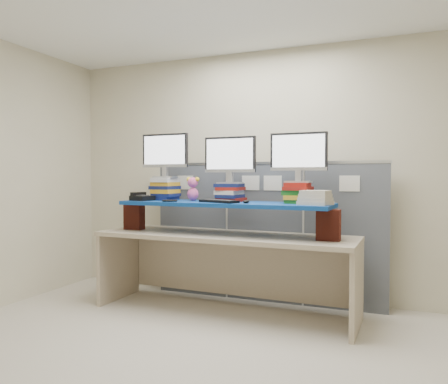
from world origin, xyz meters
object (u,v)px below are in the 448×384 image
at_px(monitor_left, 165,153).
at_px(desk, 224,250).
at_px(blue_board, 224,204).
at_px(keyboard, 219,201).
at_px(desk_phone, 142,197).
at_px(monitor_center, 230,157).
at_px(monitor_right, 299,154).

bearing_deg(monitor_left, desk, -8.97).
bearing_deg(blue_board, keyboard, -96.07).
bearing_deg(desk, desk_phone, -173.41).
xyz_separation_m(blue_board, desk_phone, (-0.91, -0.08, 0.05)).
xyz_separation_m(blue_board, keyboard, (-0.01, -0.10, 0.03)).
bearing_deg(monitor_center, monitor_left, -180.00).
bearing_deg(monitor_right, keyboard, -163.30).
bearing_deg(monitor_left, keyboard, -16.57).
xyz_separation_m(monitor_left, desk_phone, (-0.16, -0.22, -0.48)).
xyz_separation_m(blue_board, monitor_center, (0.02, 0.12, 0.47)).
relative_size(monitor_center, keyboard, 1.22).
bearing_deg(monitor_left, blue_board, -8.97).
distance_m(blue_board, keyboard, 0.11).
bearing_deg(blue_board, desk_phone, -173.41).
height_order(monitor_center, desk_phone, monitor_center).
height_order(monitor_center, keyboard, monitor_center).
bearing_deg(desk_phone, monitor_left, 69.63).
height_order(monitor_right, desk_phone, monitor_right).
bearing_deg(monitor_left, monitor_right, -0.00).
height_order(blue_board, keyboard, keyboard).
bearing_deg(desk, keyboard, -96.07).
relative_size(desk, desk_phone, 10.55).
xyz_separation_m(desk, monitor_right, (0.73, 0.10, 0.95)).
distance_m(desk, monitor_center, 0.94).
bearing_deg(desk, monitor_right, 9.31).
relative_size(blue_board, desk_phone, 8.60).
bearing_deg(keyboard, monitor_left, -174.73).
xyz_separation_m(desk, keyboard, (-0.01, -0.10, 0.49)).
distance_m(monitor_center, desk_phone, 1.04).
distance_m(monitor_center, monitor_right, 0.71).
xyz_separation_m(monitor_center, keyboard, (-0.03, -0.22, -0.44)).
xyz_separation_m(desk, monitor_center, (0.02, 0.12, 0.93)).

